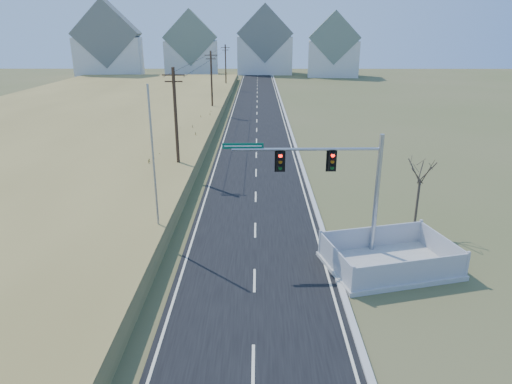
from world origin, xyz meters
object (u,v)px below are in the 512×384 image
flagpole (155,185)px  fence_enclosure (389,263)px  traffic_signal_mast (343,182)px  open_sign (334,242)px  bare_tree (421,170)px

flagpole → fence_enclosure: bearing=-12.0°
traffic_signal_mast → open_sign: bearing=99.6°
flagpole → traffic_signal_mast: bearing=-5.7°
traffic_signal_mast → bare_tree: traffic_signal_mast is taller
traffic_signal_mast → bare_tree: bearing=29.2°
open_sign → flagpole: 10.56m
fence_enclosure → open_sign: fence_enclosure is taller
open_sign → flagpole: (-10.02, 0.20, 3.33)m
fence_enclosure → flagpole: size_ratio=0.80×
traffic_signal_mast → fence_enclosure: (2.34, -1.65, -3.89)m
fence_enclosure → open_sign: bearing=121.3°
traffic_signal_mast → flagpole: 10.24m
bare_tree → fence_enclosure: bearing=-121.1°
bare_tree → open_sign: bearing=-157.1°
traffic_signal_mast → flagpole: size_ratio=0.93×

